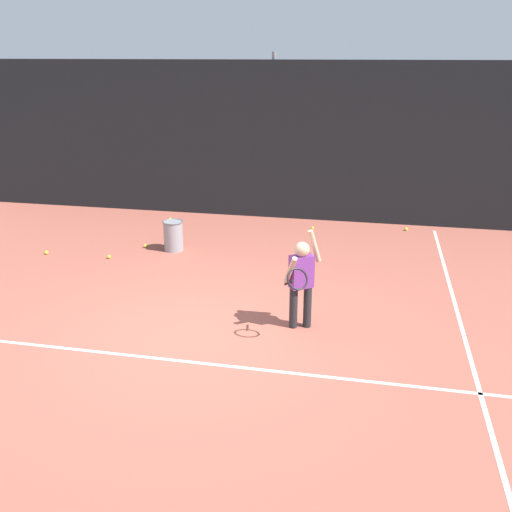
% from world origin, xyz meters
% --- Properties ---
extents(ground_plane, '(20.00, 20.00, 0.00)m').
position_xyz_m(ground_plane, '(0.00, 0.00, 0.00)').
color(ground_plane, '#9E5142').
extents(court_line_baseline, '(9.00, 0.05, 0.00)m').
position_xyz_m(court_line_baseline, '(0.00, -0.67, 0.00)').
color(court_line_baseline, white).
rests_on(court_line_baseline, ground).
extents(court_line_sideline, '(0.05, 9.00, 0.00)m').
position_xyz_m(court_line_sideline, '(3.50, 1.00, 0.00)').
color(court_line_sideline, white).
rests_on(court_line_sideline, ground).
extents(back_fence_windscreen, '(13.89, 0.08, 3.36)m').
position_xyz_m(back_fence_windscreen, '(0.00, 5.87, 1.68)').
color(back_fence_windscreen, black).
rests_on(back_fence_windscreen, ground).
extents(fence_post_1, '(0.09, 0.09, 3.51)m').
position_xyz_m(fence_post_1, '(0.00, 5.93, 1.76)').
color(fence_post_1, slate).
rests_on(fence_post_1, ground).
extents(tennis_player, '(0.49, 0.85, 1.35)m').
position_xyz_m(tennis_player, '(1.36, 0.51, 0.73)').
color(tennis_player, '#232326').
rests_on(tennis_player, ground).
extents(ball_hopper, '(0.38, 0.38, 0.56)m').
position_xyz_m(ball_hopper, '(-1.39, 3.22, 0.29)').
color(ball_hopper, gray).
rests_on(ball_hopper, ground).
extents(tennis_ball_0, '(0.07, 0.07, 0.07)m').
position_xyz_m(tennis_ball_0, '(-2.38, 2.53, 0.03)').
color(tennis_ball_0, '#CCE033').
rests_on(tennis_ball_0, ground).
extents(tennis_ball_1, '(0.07, 0.07, 0.07)m').
position_xyz_m(tennis_ball_1, '(-3.60, 2.51, 0.03)').
color(tennis_ball_1, '#CCE033').
rests_on(tennis_ball_1, ground).
extents(tennis_ball_2, '(0.07, 0.07, 0.07)m').
position_xyz_m(tennis_ball_2, '(-1.97, 3.24, 0.03)').
color(tennis_ball_2, '#CCE033').
rests_on(tennis_ball_2, ground).
extents(tennis_ball_3, '(0.07, 0.07, 0.07)m').
position_xyz_m(tennis_ball_3, '(-2.14, 5.09, 0.03)').
color(tennis_ball_3, '#CCE033').
rests_on(tennis_ball_3, ground).
extents(tennis_ball_4, '(0.07, 0.07, 0.07)m').
position_xyz_m(tennis_ball_4, '(1.00, 5.06, 0.03)').
color(tennis_ball_4, '#CCE033').
rests_on(tennis_ball_4, ground).
extents(tennis_ball_5, '(0.07, 0.07, 0.07)m').
position_xyz_m(tennis_ball_5, '(2.92, 5.39, 0.03)').
color(tennis_ball_5, '#CCE033').
rests_on(tennis_ball_5, ground).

